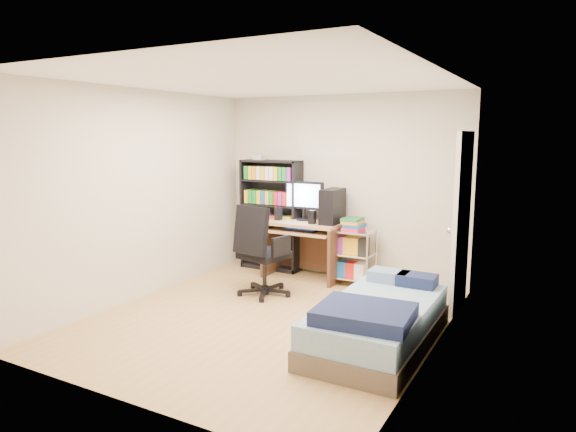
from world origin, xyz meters
The scene contains 7 objects.
room centered at (0.00, 0.00, 1.25)m, with size 3.58×4.08×2.58m.
media_shelf centered at (-1.03, 1.84, 0.82)m, with size 0.90×0.30×1.67m.
computer_desk centered at (-0.28, 1.68, 0.72)m, with size 1.05×0.61×1.33m.
office_chair centered at (-0.48, 0.68, 0.36)m, with size 0.79×0.79×1.13m.
wire_cart centered at (0.31, 1.66, 0.58)m, with size 0.56×0.41×0.89m.
bed centered at (1.27, -0.10, 0.23)m, with size 0.92×1.85×0.53m.
door centered at (1.72, 1.35, 1.00)m, with size 0.12×0.80×2.00m.
Camera 1 is at (2.73, -4.53, 1.96)m, focal length 32.00 mm.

